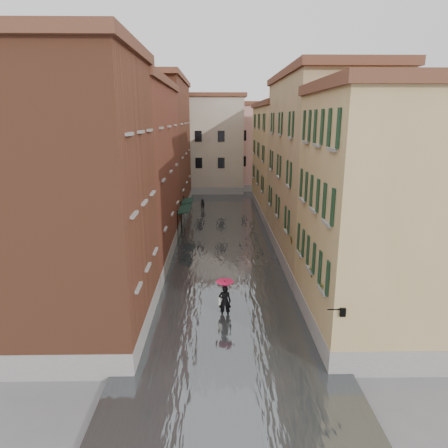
{
  "coord_description": "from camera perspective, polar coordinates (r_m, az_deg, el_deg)",
  "views": [
    {
      "loc": [
        -0.57,
        -20.18,
        10.4
      ],
      "look_at": [
        -0.08,
        7.43,
        3.0
      ],
      "focal_mm": 32.0,
      "sensor_mm": 36.0,
      "label": 1
    }
  ],
  "objects": [
    {
      "name": "building_right_near",
      "position": [
        20.24,
        20.98,
        0.7
      ],
      "size": [
        6.0,
        8.0,
        11.5
      ],
      "primitive_type": "cube",
      "color": "tan",
      "rests_on": "ground"
    },
    {
      "name": "wall_lantern",
      "position": [
        16.73,
        16.5,
        -11.9
      ],
      "size": [
        0.71,
        0.22,
        0.35
      ],
      "color": "black",
      "rests_on": "ground"
    },
    {
      "name": "building_right_far",
      "position": [
        45.07,
        8.77,
        8.9
      ],
      "size": [
        6.0,
        16.0,
        11.5
      ],
      "primitive_type": "cube",
      "color": "tan",
      "rests_on": "ground"
    },
    {
      "name": "building_end_cream",
      "position": [
        58.37,
        -3.46,
        11.14
      ],
      "size": [
        12.0,
        9.0,
        13.0
      ],
      "primitive_type": "cube",
      "color": "#BCB496",
      "rests_on": "ground"
    },
    {
      "name": "pedestrian_main",
      "position": [
        21.49,
        0.11,
        -10.22
      ],
      "size": [
        0.97,
        0.97,
        2.06
      ],
      "color": "black",
      "rests_on": "ground"
    },
    {
      "name": "building_left_far",
      "position": [
        44.78,
        -9.42,
        10.45
      ],
      "size": [
        6.0,
        16.0,
        14.0
      ],
      "primitive_type": "cube",
      "color": "brown",
      "rests_on": "ground"
    },
    {
      "name": "window_planters",
      "position": [
        22.22,
        11.25,
        -3.37
      ],
      "size": [
        0.59,
        10.24,
        0.84
      ],
      "color": "#9F4F34",
      "rests_on": "ground"
    },
    {
      "name": "awning_near",
      "position": [
        35.54,
        -5.69,
        2.04
      ],
      "size": [
        1.09,
        3.39,
        2.8
      ],
      "color": "black",
      "rests_on": "ground"
    },
    {
      "name": "building_end_pink",
      "position": [
        60.7,
        5.3,
        10.78
      ],
      "size": [
        10.0,
        9.0,
        12.0
      ],
      "primitive_type": "cube",
      "color": "tan",
      "rests_on": "ground"
    },
    {
      "name": "floodwater",
      "position": [
        34.75,
        -0.02,
        -2.24
      ],
      "size": [
        10.0,
        60.0,
        0.2
      ],
      "primitive_type": "cube",
      "color": "#494E51",
      "rests_on": "ground"
    },
    {
      "name": "building_right_mid",
      "position": [
        30.4,
        13.53,
        7.21
      ],
      "size": [
        6.0,
        14.0,
        13.0
      ],
      "primitive_type": "cube",
      "color": "tan",
      "rests_on": "ground"
    },
    {
      "name": "pedestrian_far",
      "position": [
        45.47,
        -3.05,
        2.66
      ],
      "size": [
        0.82,
        0.73,
        1.4
      ],
      "primitive_type": "imported",
      "rotation": [
        0.0,
        0.0,
        -0.35
      ],
      "color": "black",
      "rests_on": "ground"
    },
    {
      "name": "awning_far",
      "position": [
        38.97,
        -5.29,
        3.18
      ],
      "size": [
        1.09,
        2.87,
        2.8
      ],
      "color": "black",
      "rests_on": "ground"
    },
    {
      "name": "building_left_mid",
      "position": [
        30.17,
        -13.4,
        6.69
      ],
      "size": [
        6.0,
        14.0,
        12.5
      ],
      "primitive_type": "cube",
      "color": "brown",
      "rests_on": "ground"
    },
    {
      "name": "ground",
      "position": [
        22.71,
        0.55,
        -12.26
      ],
      "size": [
        120.0,
        120.0,
        0.0
      ],
      "primitive_type": "plane",
      "color": "slate",
      "rests_on": "ground"
    },
    {
      "name": "building_left_near",
      "position": [
        19.68,
        -20.08,
        2.64
      ],
      "size": [
        6.0,
        8.0,
        13.0
      ],
      "primitive_type": "cube",
      "color": "brown",
      "rests_on": "ground"
    }
  ]
}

